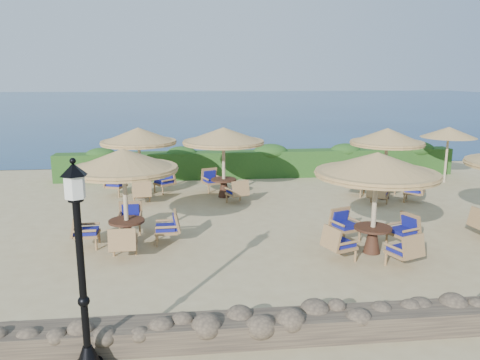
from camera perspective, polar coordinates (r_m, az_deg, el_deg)
ground at (r=14.55m, az=6.64°, el=-5.56°), size 120.00×120.00×0.00m
sea at (r=83.65m, az=-4.19°, el=9.43°), size 160.00×160.00×0.00m
hedge at (r=21.27m, az=2.38°, el=1.97°), size 18.00×0.90×1.20m
stone_wall at (r=9.01m, az=15.81°, el=-16.32°), size 15.00×0.65×0.44m
lamp_post at (r=7.47m, az=-18.70°, el=-11.41°), size 0.44×0.44×3.31m
extra_parasol at (r=21.78m, az=24.10°, el=5.32°), size 2.30×2.30×2.41m
cafe_set_0 at (r=12.73m, az=-13.93°, el=0.12°), size 2.88×2.88×2.65m
cafe_set_1 at (r=12.26m, az=16.24°, el=-0.21°), size 3.12×3.12×2.65m
cafe_set_3 at (r=17.81m, az=-12.22°, el=3.92°), size 2.83×2.84×2.65m
cafe_set_4 at (r=17.43m, az=-2.03°, el=4.47°), size 3.07×3.07×2.65m
cafe_set_5 at (r=18.05m, az=17.40°, el=3.35°), size 2.71×2.71×2.65m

